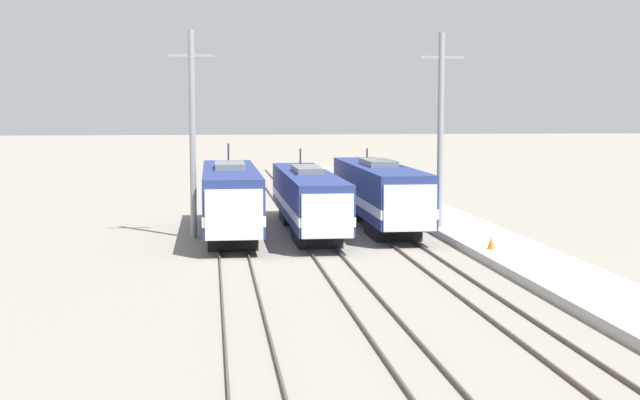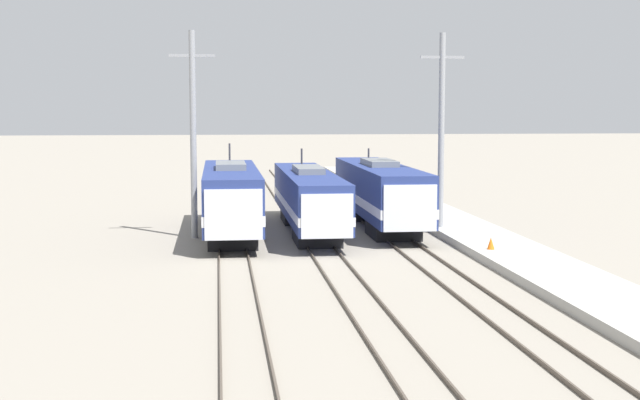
{
  "view_description": "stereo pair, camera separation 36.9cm",
  "coord_description": "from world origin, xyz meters",
  "px_view_note": "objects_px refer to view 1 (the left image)",
  "views": [
    {
      "loc": [
        -5.71,
        -44.72,
        7.41
      ],
      "look_at": [
        -0.02,
        1.45,
        2.57
      ],
      "focal_mm": 50.0,
      "sensor_mm": 36.0,
      "label": 1
    },
    {
      "loc": [
        -5.35,
        -44.76,
        7.41
      ],
      "look_at": [
        -0.02,
        1.45,
        2.57
      ],
      "focal_mm": 50.0,
      "sensor_mm": 36.0,
      "label": 2
    }
  ],
  "objects_px": {
    "locomotive_far_right": "(379,193)",
    "catenary_tower_left": "(192,132)",
    "traffic_cone": "(491,243)",
    "locomotive_far_left": "(230,199)",
    "catenary_tower_right": "(440,131)",
    "locomotive_center": "(308,199)"
  },
  "relations": [
    {
      "from": "catenary_tower_left",
      "to": "catenary_tower_right",
      "type": "height_order",
      "value": "same"
    },
    {
      "from": "locomotive_far_left",
      "to": "locomotive_center",
      "type": "xyz_separation_m",
      "value": [
        4.61,
        0.85,
        -0.16
      ]
    },
    {
      "from": "catenary_tower_left",
      "to": "locomotive_center",
      "type": "bearing_deg",
      "value": 10.02
    },
    {
      "from": "locomotive_far_left",
      "to": "locomotive_center",
      "type": "height_order",
      "value": "locomotive_far_left"
    },
    {
      "from": "locomotive_far_right",
      "to": "traffic_cone",
      "type": "xyz_separation_m",
      "value": [
        3.44,
        -11.47,
        -1.44
      ]
    },
    {
      "from": "locomotive_center",
      "to": "catenary_tower_left",
      "type": "height_order",
      "value": "catenary_tower_left"
    },
    {
      "from": "catenary_tower_left",
      "to": "locomotive_far_right",
      "type": "bearing_deg",
      "value": 14.69
    },
    {
      "from": "locomotive_far_right",
      "to": "catenary_tower_left",
      "type": "bearing_deg",
      "value": -165.31
    },
    {
      "from": "locomotive_far_left",
      "to": "catenary_tower_left",
      "type": "bearing_deg",
      "value": -170.9
    },
    {
      "from": "locomotive_far_right",
      "to": "catenary_tower_right",
      "type": "relative_size",
      "value": 1.54
    },
    {
      "from": "locomotive_far_left",
      "to": "catenary_tower_left",
      "type": "distance_m",
      "value": 4.4
    },
    {
      "from": "locomotive_far_left",
      "to": "catenary_tower_right",
      "type": "relative_size",
      "value": 1.43
    },
    {
      "from": "locomotive_center",
      "to": "traffic_cone",
      "type": "height_order",
      "value": "locomotive_center"
    },
    {
      "from": "traffic_cone",
      "to": "locomotive_far_right",
      "type": "bearing_deg",
      "value": 106.71
    },
    {
      "from": "locomotive_center",
      "to": "catenary_tower_right",
      "type": "bearing_deg",
      "value": -8.82
    },
    {
      "from": "locomotive_far_right",
      "to": "catenary_tower_right",
      "type": "height_order",
      "value": "catenary_tower_right"
    },
    {
      "from": "locomotive_far_right",
      "to": "catenary_tower_left",
      "type": "distance_m",
      "value": 12.32
    },
    {
      "from": "catenary_tower_left",
      "to": "traffic_cone",
      "type": "height_order",
      "value": "catenary_tower_left"
    },
    {
      "from": "locomotive_far_left",
      "to": "locomotive_far_right",
      "type": "bearing_deg",
      "value": 15.93
    },
    {
      "from": "catenary_tower_right",
      "to": "locomotive_far_right",
      "type": "bearing_deg",
      "value": 135.59
    },
    {
      "from": "traffic_cone",
      "to": "catenary_tower_right",
      "type": "bearing_deg",
      "value": 92.8
    },
    {
      "from": "traffic_cone",
      "to": "catenary_tower_left",
      "type": "bearing_deg",
      "value": 150.03
    }
  ]
}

